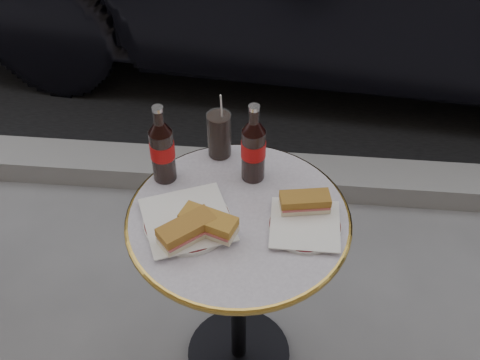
# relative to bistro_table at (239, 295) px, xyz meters

# --- Properties ---
(ground) EXTENTS (80.00, 80.00, 0.00)m
(ground) POSITION_rel_bistro_table_xyz_m (0.00, 0.00, -0.37)
(ground) COLOR slate
(ground) RESTS_ON ground
(curb) EXTENTS (40.00, 0.20, 0.12)m
(curb) POSITION_rel_bistro_table_xyz_m (0.00, 0.90, -0.32)
(curb) COLOR gray
(curb) RESTS_ON ground
(bistro_table) EXTENTS (0.62, 0.62, 0.73)m
(bistro_table) POSITION_rel_bistro_table_xyz_m (0.00, 0.00, 0.00)
(bistro_table) COLOR #BAB2C4
(bistro_table) RESTS_ON ground
(plate_left) EXTENTS (0.28, 0.28, 0.01)m
(plate_left) POSITION_rel_bistro_table_xyz_m (-0.13, -0.04, 0.37)
(plate_left) COLOR silver
(plate_left) RESTS_ON bistro_table
(plate_right) EXTENTS (0.23, 0.23, 0.01)m
(plate_right) POSITION_rel_bistro_table_xyz_m (0.18, -0.03, 0.37)
(plate_right) COLOR silver
(plate_right) RESTS_ON bistro_table
(sandwich_left_a) EXTENTS (0.16, 0.15, 0.05)m
(sandwich_left_a) POSITION_rel_bistro_table_xyz_m (-0.12, -0.10, 0.41)
(sandwich_left_a) COLOR #9F6928
(sandwich_left_a) RESTS_ON plate_left
(sandwich_left_b) EXTENTS (0.16, 0.12, 0.05)m
(sandwich_left_b) POSITION_rel_bistro_table_xyz_m (-0.07, -0.07, 0.41)
(sandwich_left_b) COLOR #AF7A2C
(sandwich_left_b) RESTS_ON plate_left
(sandwich_right) EXTENTS (0.14, 0.09, 0.05)m
(sandwich_right) POSITION_rel_bistro_table_xyz_m (0.18, 0.03, 0.40)
(sandwich_right) COLOR olive
(sandwich_right) RESTS_ON plate_right
(cola_bottle_left) EXTENTS (0.09, 0.09, 0.25)m
(cola_bottle_left) POSITION_rel_bistro_table_xyz_m (-0.23, 0.13, 0.49)
(cola_bottle_left) COLOR black
(cola_bottle_left) RESTS_ON bistro_table
(cola_bottle_right) EXTENTS (0.08, 0.08, 0.25)m
(cola_bottle_right) POSITION_rel_bistro_table_xyz_m (0.03, 0.16, 0.49)
(cola_bottle_right) COLOR black
(cola_bottle_right) RESTS_ON bistro_table
(cola_glass) EXTENTS (0.09, 0.09, 0.15)m
(cola_glass) POSITION_rel_bistro_table_xyz_m (-0.08, 0.25, 0.44)
(cola_glass) COLOR black
(cola_glass) RESTS_ON bistro_table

